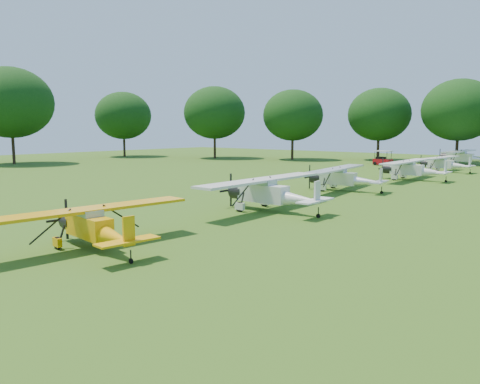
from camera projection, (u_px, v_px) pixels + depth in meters
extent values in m
plane|color=#2C4E13|center=(218.00, 218.00, 27.75)|extent=(160.00, 160.00, 0.00)
cylinder|color=#2F2012|center=(457.00, 148.00, 71.94)|extent=(0.44, 0.44, 4.74)
ellipsoid|color=black|center=(459.00, 110.00, 71.17)|extent=(11.05, 11.05, 9.39)
cylinder|color=#2F2012|center=(378.00, 147.00, 79.83)|extent=(0.44, 0.44, 4.49)
ellipsoid|color=black|center=(379.00, 114.00, 79.10)|extent=(10.47, 10.47, 8.90)
cylinder|color=#2F2012|center=(292.00, 147.00, 81.43)|extent=(0.44, 0.44, 4.44)
ellipsoid|color=black|center=(293.00, 115.00, 80.71)|extent=(10.36, 10.36, 8.80)
cylinder|color=#2F2012|center=(215.00, 145.00, 85.60)|extent=(0.44, 0.44, 4.77)
ellipsoid|color=black|center=(215.00, 113.00, 84.82)|extent=(11.14, 11.14, 9.47)
cylinder|color=#2F2012|center=(124.00, 145.00, 90.53)|extent=(0.44, 0.44, 4.56)
ellipsoid|color=black|center=(123.00, 116.00, 89.79)|extent=(10.64, 10.64, 9.04)
cylinder|color=#2F2012|center=(13.00, 146.00, 71.02)|extent=(0.44, 0.44, 5.35)
ellipsoid|color=black|center=(10.00, 103.00, 70.15)|extent=(12.49, 12.49, 10.61)
cube|color=#EFA60A|center=(89.00, 226.00, 20.73)|extent=(3.03, 1.20, 0.97)
cone|color=#EFA60A|center=(117.00, 239.00, 18.96)|extent=(2.66, 1.11, 0.83)
cube|color=#8CA5B2|center=(88.00, 215.00, 20.73)|extent=(1.56, 1.01, 0.51)
cylinder|color=black|center=(72.00, 221.00, 21.98)|extent=(0.93, 1.04, 0.96)
cube|color=black|center=(67.00, 219.00, 22.41)|extent=(0.07, 0.12, 1.94)
cube|color=#EFA60A|center=(87.00, 210.00, 20.69)|extent=(2.41, 9.86, 0.13)
cube|color=#EFA60A|center=(129.00, 231.00, 18.24)|extent=(0.15, 0.51, 1.20)
cube|color=#EFA60A|center=(128.00, 241.00, 18.36)|extent=(1.07, 2.65, 0.08)
cylinder|color=black|center=(57.00, 243.00, 20.56)|extent=(0.57, 0.21, 0.55)
cylinder|color=black|center=(105.00, 235.00, 22.14)|extent=(0.57, 0.21, 0.55)
cylinder|color=black|center=(131.00, 261.00, 18.33)|extent=(0.23, 0.10, 0.22)
cube|color=silver|center=(263.00, 193.00, 30.24)|extent=(3.45, 1.07, 1.13)
cone|color=silver|center=(301.00, 200.00, 28.46)|extent=(3.02, 1.01, 0.97)
cube|color=#8CA5B2|center=(262.00, 184.00, 30.23)|extent=(1.73, 1.01, 0.59)
cylinder|color=black|center=(239.00, 191.00, 31.52)|extent=(0.98, 1.13, 1.12)
cube|color=black|center=(231.00, 190.00, 31.95)|extent=(0.07, 0.13, 2.26)
cube|color=silver|center=(262.00, 180.00, 30.20)|extent=(1.72, 11.40, 0.15)
cube|color=silver|center=(317.00, 193.00, 27.71)|extent=(0.12, 0.59, 1.40)
cube|color=silver|center=(315.00, 201.00, 27.84)|extent=(0.96, 3.02, 0.10)
cylinder|color=black|center=(240.00, 207.00, 29.85)|extent=(0.65, 0.18, 0.64)
cylinder|color=black|center=(265.00, 202.00, 31.92)|extent=(0.65, 0.18, 0.64)
cylinder|color=black|center=(318.00, 216.00, 27.83)|extent=(0.26, 0.09, 0.26)
cube|color=white|center=(337.00, 178.00, 40.14)|extent=(3.32, 1.38, 1.06)
cone|color=white|center=(368.00, 182.00, 38.73)|extent=(2.92, 1.28, 0.91)
cube|color=#8CA5B2|center=(336.00, 172.00, 40.12)|extent=(1.72, 1.14, 0.55)
cylinder|color=black|center=(316.00, 177.00, 41.15)|extent=(1.04, 1.16, 1.05)
cube|color=black|center=(310.00, 177.00, 41.50)|extent=(0.08, 0.13, 2.11)
cube|color=white|center=(336.00, 169.00, 40.09)|extent=(2.89, 10.77, 0.14)
cube|color=white|center=(381.00, 177.00, 38.13)|extent=(0.17, 0.56, 1.31)
cube|color=white|center=(379.00, 182.00, 38.25)|extent=(1.23, 2.91, 0.09)
cylinder|color=black|center=(323.00, 188.00, 39.61)|extent=(0.62, 0.24, 0.60)
cylinder|color=black|center=(333.00, 185.00, 41.72)|extent=(0.62, 0.24, 0.60)
cylinder|color=black|center=(382.00, 192.00, 38.25)|extent=(0.25, 0.11, 0.24)
cube|color=silver|center=(407.00, 170.00, 48.67)|extent=(3.31, 1.04, 1.08)
cone|color=silver|center=(435.00, 173.00, 46.96)|extent=(2.89, 0.98, 0.92)
cube|color=#8CA5B2|center=(406.00, 164.00, 48.65)|extent=(1.66, 0.98, 0.57)
cylinder|color=black|center=(389.00, 169.00, 49.88)|extent=(0.95, 1.09, 1.07)
cube|color=black|center=(383.00, 168.00, 50.29)|extent=(0.06, 0.12, 2.16)
cube|color=silver|center=(406.00, 162.00, 48.62)|extent=(1.70, 10.92, 0.14)
cube|color=silver|center=(446.00, 168.00, 46.26)|extent=(0.11, 0.57, 1.34)
cube|color=silver|center=(444.00, 173.00, 46.38)|extent=(0.93, 2.89, 0.09)
cylinder|color=black|center=(394.00, 177.00, 48.29)|extent=(0.62, 0.18, 0.62)
cylinder|color=black|center=(403.00, 175.00, 50.27)|extent=(0.62, 0.18, 0.62)
cylinder|color=black|center=(446.00, 181.00, 46.37)|extent=(0.25, 0.09, 0.25)
cube|color=silver|center=(440.00, 164.00, 57.89)|extent=(3.07, 1.10, 0.99)
cone|color=silver|center=(461.00, 166.00, 56.16)|extent=(2.69, 1.03, 0.85)
cube|color=#8CA5B2|center=(439.00, 160.00, 57.89)|extent=(1.57, 0.97, 0.52)
cylinder|color=black|center=(426.00, 163.00, 59.12)|extent=(0.91, 1.04, 0.98)
cube|color=black|center=(421.00, 163.00, 59.54)|extent=(0.06, 0.12, 1.98)
cube|color=silver|center=(440.00, 158.00, 57.86)|extent=(2.06, 10.07, 0.13)
cube|color=silver|center=(470.00, 163.00, 55.45)|extent=(0.13, 0.52, 1.23)
cube|color=silver|center=(469.00, 166.00, 55.57)|extent=(0.98, 2.69, 0.08)
cylinder|color=black|center=(430.00, 170.00, 57.66)|extent=(0.57, 0.19, 0.57)
cylinder|color=black|center=(437.00, 169.00, 59.35)|extent=(0.57, 0.19, 0.57)
cylinder|color=black|center=(470.00, 173.00, 55.55)|extent=(0.23, 0.09, 0.23)
cube|color=white|center=(460.00, 157.00, 68.21)|extent=(3.58, 1.10, 1.17)
cube|color=#8CA5B2|center=(459.00, 153.00, 68.20)|extent=(1.80, 1.05, 0.61)
cylinder|color=black|center=(445.00, 157.00, 69.58)|extent=(1.02, 1.17, 1.16)
cube|color=black|center=(440.00, 157.00, 70.05)|extent=(0.07, 0.13, 2.34)
cube|color=white|center=(459.00, 151.00, 68.17)|extent=(1.76, 11.85, 0.16)
cylinder|color=black|center=(450.00, 163.00, 67.85)|extent=(0.67, 0.19, 0.67)
cylinder|color=black|center=(456.00, 162.00, 69.95)|extent=(0.67, 0.19, 0.67)
cube|color=#A50B13|center=(383.00, 162.00, 68.46)|extent=(2.66, 1.65, 0.80)
cube|color=black|center=(381.00, 159.00, 68.65)|extent=(1.17, 1.37, 0.51)
cube|color=silver|center=(383.00, 151.00, 68.26)|extent=(2.56, 1.75, 0.09)
cylinder|color=black|center=(375.00, 164.00, 68.63)|extent=(0.52, 0.22, 0.50)
cylinder|color=black|center=(380.00, 163.00, 69.60)|extent=(0.52, 0.22, 0.50)
cylinder|color=black|center=(386.00, 164.00, 67.40)|extent=(0.52, 0.22, 0.50)
cylinder|color=black|center=(390.00, 164.00, 68.37)|extent=(0.52, 0.22, 0.50)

